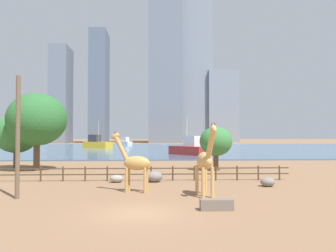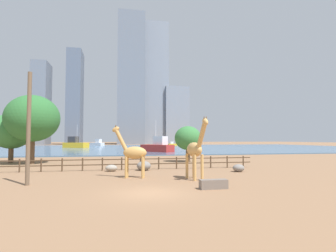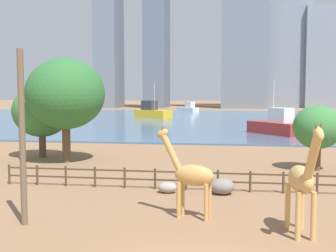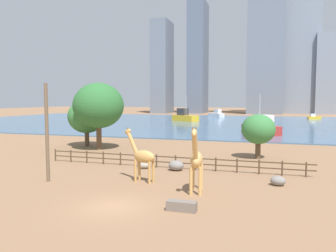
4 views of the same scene
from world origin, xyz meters
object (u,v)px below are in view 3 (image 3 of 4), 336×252
at_px(utility_pole, 22,138).
at_px(boat_ferry, 313,111).
at_px(tree_left_large, 65,94).
at_px(giraffe_tall, 302,180).
at_px(boulder_near_fence, 222,186).
at_px(tree_right_tall, 318,127).
at_px(tree_center_broad, 42,111).
at_px(boat_sailboat, 276,125).
at_px(boulder_by_pole, 168,187).
at_px(giraffe_companion, 191,175).
at_px(boat_barge, 188,109).
at_px(boat_tug, 152,112).

xyz_separation_m(utility_pole, boat_ferry, (31.45, 98.94, -3.13)).
height_order(utility_pole, boat_ferry, utility_pole).
bearing_deg(tree_left_large, giraffe_tall, -44.11).
height_order(boulder_near_fence, tree_right_tall, tree_right_tall).
xyz_separation_m(tree_center_broad, boat_sailboat, (23.58, 22.74, -2.81)).
bearing_deg(utility_pole, giraffe_tall, 1.24).
bearing_deg(boat_ferry, utility_pole, -122.44).
bearing_deg(boulder_by_pole, tree_left_large, 136.56).
bearing_deg(giraffe_tall, boulder_near_fence, -161.00).
relative_size(boulder_by_pole, boat_ferry, 0.26).
distance_m(giraffe_companion, boat_ferry, 99.76).
distance_m(boulder_by_pole, tree_center_broad, 18.52).
relative_size(utility_pole, boulder_near_fence, 5.51).
distance_m(tree_center_broad, boat_barge, 84.96).
bearing_deg(tree_left_large, boat_ferry, 66.35).
relative_size(giraffe_companion, boat_barge, 0.65).
relative_size(boulder_near_fence, boulder_by_pole, 1.24).
relative_size(tree_right_tall, boat_barge, 0.75).
bearing_deg(giraffe_companion, boat_ferry, -90.24).
height_order(tree_right_tall, boat_barge, tree_right_tall).
height_order(giraffe_tall, boat_tug, boat_tug).
xyz_separation_m(boulder_by_pole, tree_left_large, (-10.19, 9.64, 5.52)).
height_order(giraffe_companion, boulder_near_fence, giraffe_companion).
height_order(tree_center_broad, boat_tug, boat_tug).
bearing_deg(boat_sailboat, boat_barge, -22.50).
bearing_deg(boat_ferry, boulder_near_fence, -118.65).
bearing_deg(boat_tug, giraffe_tall, -42.67).
relative_size(giraffe_tall, tree_center_broad, 0.74).
bearing_deg(tree_center_broad, boat_barge, 86.37).
bearing_deg(boat_tug, boat_ferry, 63.01).
height_order(giraffe_companion, boat_ferry, giraffe_companion).
xyz_separation_m(giraffe_companion, boulder_near_fence, (1.42, 4.93, -1.61)).
xyz_separation_m(giraffe_companion, tree_right_tall, (8.51, 13.68, 1.23)).
xyz_separation_m(giraffe_tall, tree_left_large, (-16.83, 16.32, 3.49)).
xyz_separation_m(boulder_by_pole, boat_barge, (-8.11, 96.81, 0.90)).
bearing_deg(utility_pole, tree_center_broad, 112.62).
bearing_deg(boat_sailboat, boulder_by_pole, 124.98).
bearing_deg(giraffe_tall, giraffe_companion, -118.74).
xyz_separation_m(boulder_near_fence, boulder_by_pole, (-3.24, -0.13, -0.15)).
height_order(giraffe_tall, boat_barge, giraffe_tall).
bearing_deg(tree_left_large, tree_right_tall, -2.15).
distance_m(tree_center_broad, boat_ferry, 89.16).
height_order(giraffe_tall, boulder_near_fence, giraffe_tall).
height_order(boulder_by_pole, tree_center_broad, tree_center_broad).
height_order(boat_sailboat, boat_barge, boat_sailboat).
distance_m(utility_pole, tree_center_broad, 20.59).
height_order(giraffe_companion, boulder_by_pole, giraffe_companion).
relative_size(giraffe_tall, utility_pole, 0.62).
xyz_separation_m(boat_sailboat, boat_barge, (-18.20, 61.99, -0.22)).
height_order(giraffe_tall, boulder_by_pole, giraffe_tall).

